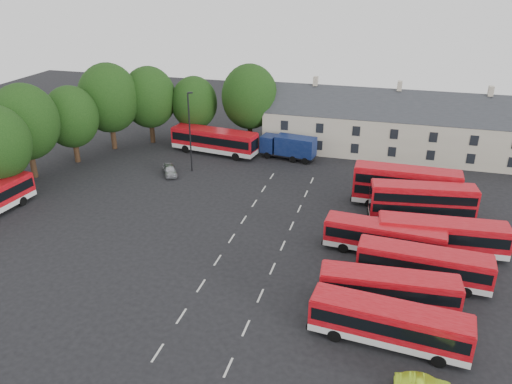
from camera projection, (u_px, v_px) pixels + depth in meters
The scene contains 15 objects.
ground at pixel (225, 249), 45.72m from camera, with size 140.00×140.00×0.00m, color black.
lane_markings at pixel (257, 242), 46.86m from camera, with size 5.15×33.80×0.01m.
treeline at pixel (121, 109), 64.99m from camera, with size 29.92×32.59×12.01m.
terrace_houses at pixel (395, 127), 67.02m from camera, with size 35.70×7.13×10.06m.
bus_row_a at pixel (389, 322), 33.59m from camera, with size 10.81×3.42×3.01m.
bus_row_b at pixel (389, 288), 37.28m from camera, with size 10.36×3.03×2.89m.
bus_row_c at pixel (423, 263), 40.24m from camera, with size 10.61×3.03×2.97m.
bus_row_d at pixel (384, 236), 44.30m from camera, with size 10.62×3.19×2.96m.
bus_row_e at pixel (442, 234), 44.38m from camera, with size 11.34×3.37×3.16m.
bus_dd_south at pixel (422, 201), 49.44m from camera, with size 10.34×3.67×4.15m.
bus_dd_north at pixel (406, 185), 52.61m from camera, with size 10.91×2.68×4.46m.
bus_north at pixel (214, 139), 68.06m from camera, with size 12.34×4.45×3.41m.
box_truck at pixel (289, 146), 66.26m from camera, with size 7.58×3.32×3.20m.
silver_car at pixel (170, 170), 61.67m from camera, with size 1.50×3.73×1.27m, color #A8AAB0.
lamppost at pixel (190, 130), 60.92m from camera, with size 0.69×0.44×10.05m.
Camera 1 is at (13.33, -37.25, 23.68)m, focal length 35.00 mm.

